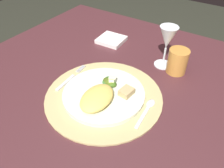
{
  "coord_description": "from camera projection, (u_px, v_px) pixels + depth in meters",
  "views": [
    {
      "loc": [
        0.32,
        -0.55,
        1.21
      ],
      "look_at": [
        0.01,
        -0.07,
        0.72
      ],
      "focal_mm": 35.18,
      "sensor_mm": 36.0,
      "label": 1
    }
  ],
  "objects": [
    {
      "name": "dinner_plate",
      "position": [
        104.0,
        94.0,
        0.72
      ],
      "size": [
        0.27,
        0.27,
        0.01
      ],
      "primitive_type": "cylinder",
      "color": "silver",
      "rests_on": "placemat"
    },
    {
      "name": "fork",
      "position": [
        70.0,
        79.0,
        0.79
      ],
      "size": [
        0.02,
        0.16,
        0.0
      ],
      "color": "silver",
      "rests_on": "placemat"
    },
    {
      "name": "amber_tumbler",
      "position": [
        177.0,
        61.0,
        0.81
      ],
      "size": [
        0.07,
        0.07,
        0.09
      ],
      "primitive_type": "cylinder",
      "color": "#CB873A",
      "rests_on": "dining_table"
    },
    {
      "name": "dining_table",
      "position": [
        120.0,
        106.0,
        0.91
      ],
      "size": [
        1.18,
        0.98,
        0.7
      ],
      "color": "#482327",
      "rests_on": "ground"
    },
    {
      "name": "bread_piece",
      "position": [
        126.0,
        92.0,
        0.7
      ],
      "size": [
        0.04,
        0.05,
        0.02
      ],
      "primitive_type": "cube",
      "rotation": [
        0.0,
        0.0,
        1.45
      ],
      "color": "tan",
      "rests_on": "dinner_plate"
    },
    {
      "name": "wine_glass",
      "position": [
        167.0,
        39.0,
        0.8
      ],
      "size": [
        0.07,
        0.07,
        0.16
      ],
      "color": "silver",
      "rests_on": "dining_table"
    },
    {
      "name": "pasta_serving",
      "position": [
        97.0,
        98.0,
        0.68
      ],
      "size": [
        0.1,
        0.14,
        0.03
      ],
      "primitive_type": "ellipsoid",
      "rotation": [
        0.0,
        0.0,
        1.67
      ],
      "color": "#EAC85E",
      "rests_on": "dinner_plate"
    },
    {
      "name": "placemat",
      "position": [
        104.0,
        96.0,
        0.73
      ],
      "size": [
        0.39,
        0.39,
        0.01
      ],
      "primitive_type": "cylinder",
      "color": "tan",
      "rests_on": "dining_table"
    },
    {
      "name": "spoon",
      "position": [
        148.0,
        108.0,
        0.68
      ],
      "size": [
        0.03,
        0.13,
        0.01
      ],
      "color": "silver",
      "rests_on": "placemat"
    },
    {
      "name": "napkin",
      "position": [
        111.0,
        40.0,
        1.01
      ],
      "size": [
        0.12,
        0.12,
        0.02
      ],
      "primitive_type": "cube",
      "rotation": [
        0.0,
        0.0,
        0.05
      ],
      "color": "white",
      "rests_on": "dining_table"
    },
    {
      "name": "salad_greens",
      "position": [
        109.0,
        82.0,
        0.74
      ],
      "size": [
        0.07,
        0.06,
        0.03
      ],
      "color": "#2D7D12",
      "rests_on": "dinner_plate"
    }
  ]
}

